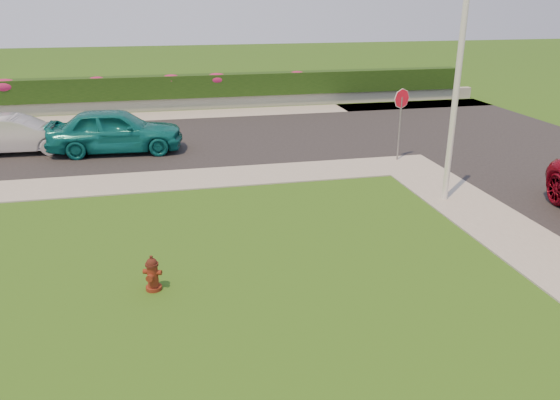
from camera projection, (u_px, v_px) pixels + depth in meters
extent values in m
plane|color=black|center=(241.00, 349.00, 8.84)|extent=(120.00, 120.00, 0.00)
cube|color=black|center=(56.00, 147.00, 20.65)|extent=(26.00, 8.00, 0.04)
cube|color=gray|center=(407.00, 165.00, 18.47)|extent=(2.00, 2.00, 0.04)
cube|color=gray|center=(162.00, 116.00, 26.03)|extent=(34.00, 2.00, 0.04)
cube|color=gray|center=(161.00, 104.00, 27.30)|extent=(34.00, 0.40, 0.60)
cube|color=black|center=(160.00, 87.00, 27.10)|extent=(32.00, 0.90, 1.10)
cylinder|color=#52120C|center=(154.00, 288.00, 10.63)|extent=(0.31, 0.31, 0.07)
cylinder|color=#52120C|center=(153.00, 275.00, 10.53)|extent=(0.21, 0.21, 0.47)
cylinder|color=black|center=(152.00, 264.00, 10.45)|extent=(0.25, 0.25, 0.05)
sphere|color=black|center=(152.00, 263.00, 10.44)|extent=(0.21, 0.21, 0.21)
cylinder|color=black|center=(151.00, 258.00, 10.40)|extent=(0.06, 0.06, 0.06)
cylinder|color=#52120C|center=(146.00, 271.00, 10.52)|extent=(0.12, 0.13, 0.10)
cylinder|color=#52120C|center=(159.00, 273.00, 10.48)|extent=(0.12, 0.13, 0.10)
cylinder|color=#52120C|center=(150.00, 278.00, 10.40)|extent=(0.17, 0.15, 0.14)
imported|color=#0D6667|center=(116.00, 130.00, 19.63)|extent=(4.81, 2.15, 1.61)
imported|color=#B8BAC1|center=(17.00, 134.00, 19.61)|extent=(4.12, 1.54, 1.34)
cylinder|color=silver|center=(455.00, 106.00, 14.37)|extent=(0.16, 0.16, 5.33)
cylinder|color=slate|center=(399.00, 129.00, 18.62)|extent=(0.06, 0.06, 2.20)
cylinder|color=red|center=(402.00, 99.00, 18.26)|extent=(0.61, 0.25, 0.64)
cylinder|color=white|center=(402.00, 99.00, 18.26)|extent=(0.64, 0.25, 0.68)
ellipsoid|color=#B71F69|center=(5.00, 86.00, 25.49)|extent=(1.33, 0.85, 0.66)
ellipsoid|color=#B71F69|center=(97.00, 82.00, 26.30)|extent=(1.05, 0.67, 0.52)
ellipsoid|color=#B71F69|center=(171.00, 80.00, 27.01)|extent=(1.10, 0.71, 0.55)
ellipsoid|color=#B71F69|center=(217.00, 79.00, 27.46)|extent=(1.21, 0.78, 0.60)
ellipsoid|color=#B71F69|center=(297.00, 76.00, 28.28)|extent=(1.03, 0.66, 0.52)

